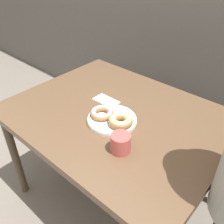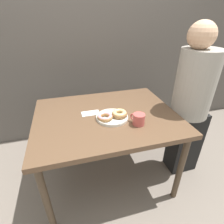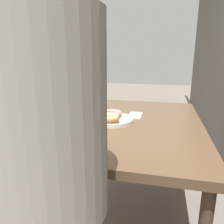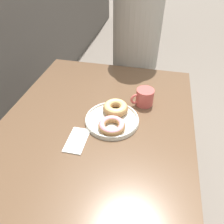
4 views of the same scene
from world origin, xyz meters
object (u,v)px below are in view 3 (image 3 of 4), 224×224
(dining_table, at_px, (124,131))
(coffee_mug, at_px, (81,121))
(donut_plate, at_px, (111,118))
(person_figure, at_px, (52,182))
(napkin, at_px, (135,115))

(dining_table, relative_size, coffee_mug, 9.98)
(dining_table, bearing_deg, coffee_mug, -45.63)
(donut_plate, height_order, person_figure, person_figure)
(napkin, bearing_deg, coffee_mug, -38.09)
(dining_table, xyz_separation_m, napkin, (-0.13, 0.05, 0.07))
(coffee_mug, height_order, person_figure, person_figure)
(dining_table, height_order, donut_plate, donut_plate)
(dining_table, height_order, person_figure, person_figure)
(donut_plate, relative_size, person_figure, 0.19)
(donut_plate, height_order, coffee_mug, coffee_mug)
(dining_table, distance_m, person_figure, 0.78)
(donut_plate, xyz_separation_m, napkin, (-0.16, 0.13, -0.02))
(coffee_mug, relative_size, napkin, 0.79)
(person_figure, bearing_deg, coffee_mug, -167.79)
(dining_table, xyz_separation_m, coffee_mug, (0.20, -0.21, 0.12))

